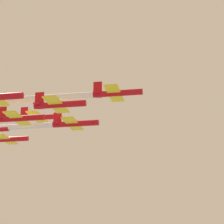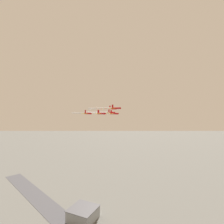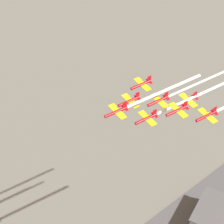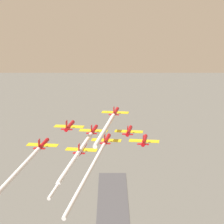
{
  "view_description": "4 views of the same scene",
  "coord_description": "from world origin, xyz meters",
  "views": [
    {
      "loc": [
        54.0,
        51.8,
        86.27
      ],
      "look_at": [
        25.53,
        -30.64,
        115.65
      ],
      "focal_mm": 70.0,
      "sensor_mm": 36.0,
      "label": 1
    },
    {
      "loc": [
        -25.44,
        90.21,
        116.56
      ],
      "look_at": [
        30.3,
        -29.11,
        115.5
      ],
      "focal_mm": 28.0,
      "sensor_mm": 36.0,
      "label": 2
    },
    {
      "loc": [
        -107.5,
        -96.39,
        258.6
      ],
      "look_at": [
        27.94,
        -23.45,
        115.25
      ],
      "focal_mm": 85.0,
      "sensor_mm": 36.0,
      "label": 3
    },
    {
      "loc": [
        196.66,
        -92.62,
        162.46
      ],
      "look_at": [
        28.14,
        -28.56,
        118.97
      ],
      "focal_mm": 85.0,
      "sensor_mm": 36.0,
      "label": 4
    }
  ],
  "objects": [
    {
      "name": "jet_0",
      "position": [
        26.15,
        -26.52,
        118.35
      ],
      "size": [
        9.85,
        9.64,
        3.43
      ],
      "rotation": [
        0.0,
        0.0,
        1.06
      ],
      "color": "#B20C14"
    },
    {
      "name": "jet_1",
      "position": [
        32.2,
        -36.8,
        114.22
      ],
      "size": [
        9.85,
        9.64,
        3.43
      ],
      "rotation": [
        0.0,
        0.0,
        1.06
      ],
      "color": "#B20C14"
    },
    {
      "name": "jet_2",
      "position": [
        38.08,
        -26.23,
        114.4
      ],
      "size": [
        9.85,
        9.64,
        3.43
      ],
      "rotation": [
        0.0,
        0.0,
        1.06
      ],
      "color": "#B20C14"
    },
    {
      "name": "jet_3",
      "position": [
        38.24,
        -47.08,
        118.18
      ],
      "size": [
        9.85,
        9.64,
        3.43
      ],
      "rotation": [
        0.0,
        0.0,
        1.06
      ],
      "color": "#B20C14"
    },
    {
      "name": "jet_4",
      "position": [
        44.12,
        -36.51,
        114.11
      ],
      "size": [
        9.85,
        9.64,
        3.43
      ],
      "rotation": [
        0.0,
        0.0,
        1.06
      ],
      "color": "#B20C14"
    },
    {
      "name": "jet_5",
      "position": [
        50.0,
        -25.95,
        114.37
      ],
      "size": [
        9.85,
        9.64,
        3.43
      ],
      "rotation": [
        0.0,
        0.0,
        1.06
      ],
      "color": "#B20C14"
    },
    {
      "name": "jet_6",
      "position": [
        44.29,
        -57.36,
        114.85
      ],
      "size": [
        9.85,
        9.64,
        3.43
      ],
      "rotation": [
        0.0,
        0.0,
        1.06
      ],
      "color": "#B20C14"
    },
    {
      "name": "jet_7",
      "position": [
        50.16,
        -46.8,
        113.92
      ],
      "size": [
        9.85,
        9.64,
        3.43
      ],
      "rotation": [
        0.0,
        0.0,
        1.06
      ],
      "color": "#B20C14"
    },
    {
      "name": "smoke_trail_0",
      "position": [
        46.39,
        -37.78,
        118.3
      ],
      "size": [
        32.89,
        19.07,
        1.29
      ],
      "rotation": [
        0.0,
        0.0,
        1.06
      ],
      "color": "white"
    },
    {
      "name": "smoke_trail_1",
      "position": [
        56.17,
        -50.14,
        114.17
      ],
      "size": [
        40.34,
        23.18,
        1.22
      ],
      "rotation": [
        0.0,
        0.0,
        1.06
      ],
      "color": "white"
    },
    {
      "name": "smoke_trail_4",
      "position": [
        72.03,
        -52.04,
        114.06
      ],
      "size": [
        48.1,
        27.37,
        1.01
      ],
      "rotation": [
        0.0,
        0.0,
        1.06
      ],
      "color": "white"
    },
    {
      "name": "smoke_trail_6",
      "position": [
        68.26,
        -70.7,
        114.8
      ],
      "size": [
        40.36,
        23.2,
        1.24
      ],
      "rotation": [
        0.0,
        0.0,
        1.06
      ],
      "color": "white"
    },
    {
      "name": "smoke_trail_7",
      "position": [
        69.03,
        -57.29,
        113.87
      ],
      "size": [
        29.95,
        17.19,
        0.87
      ],
      "rotation": [
        0.0,
        0.0,
        1.06
      ],
      "color": "white"
    }
  ]
}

